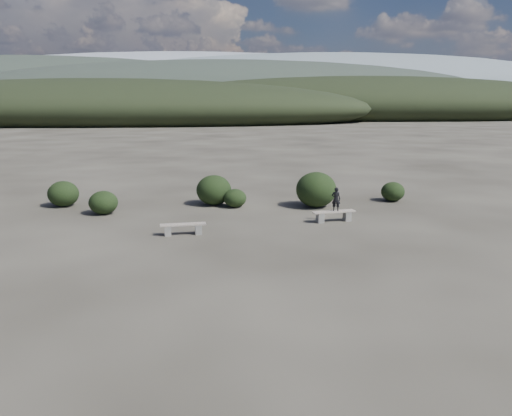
{
  "coord_description": "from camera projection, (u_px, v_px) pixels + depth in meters",
  "views": [
    {
      "loc": [
        -0.35,
        -13.27,
        4.8
      ],
      "look_at": [
        0.67,
        3.5,
        1.1
      ],
      "focal_mm": 35.0,
      "sensor_mm": 36.0,
      "label": 1
    }
  ],
  "objects": [
    {
      "name": "shrub_a",
      "position": [
        103.0,
        203.0,
        21.07
      ],
      "size": [
        1.21,
        1.21,
        0.99
      ],
      "primitive_type": "ellipsoid",
      "color": "black",
      "rests_on": "ground"
    },
    {
      "name": "bench_left",
      "position": [
        183.0,
        228.0,
        17.88
      ],
      "size": [
        1.66,
        0.55,
        0.41
      ],
      "rotation": [
        0.0,
        0.0,
        0.13
      ],
      "color": "gray",
      "rests_on": "ground"
    },
    {
      "name": "shrub_e",
      "position": [
        393.0,
        192.0,
        23.73
      ],
      "size": [
        1.11,
        1.11,
        0.92
      ],
      "primitive_type": "ellipsoid",
      "color": "black",
      "rests_on": "ground"
    },
    {
      "name": "shrub_b",
      "position": [
        214.0,
        190.0,
        22.87
      ],
      "size": [
        1.6,
        1.6,
        1.38
      ],
      "primitive_type": "ellipsoid",
      "color": "black",
      "rests_on": "ground"
    },
    {
      "name": "seated_person",
      "position": [
        336.0,
        199.0,
        19.68
      ],
      "size": [
        0.41,
        0.34,
        0.95
      ],
      "primitive_type": "imported",
      "rotation": [
        0.0,
        0.0,
        2.78
      ],
      "color": "black",
      "rests_on": "bench_right"
    },
    {
      "name": "ground",
      "position": [
        240.0,
        273.0,
        13.99
      ],
      "size": [
        1200.0,
        1200.0,
        0.0
      ],
      "primitive_type": "plane",
      "color": "#2D2923",
      "rests_on": "ground"
    },
    {
      "name": "bench_right",
      "position": [
        334.0,
        215.0,
        19.8
      ],
      "size": [
        1.77,
        0.69,
        0.43
      ],
      "rotation": [
        0.0,
        0.0,
        0.19
      ],
      "color": "gray",
      "rests_on": "ground"
    },
    {
      "name": "mountain_ridges",
      "position": [
        215.0,
        89.0,
        341.75
      ],
      "size": [
        500.0,
        400.0,
        56.0
      ],
      "color": "black",
      "rests_on": "ground"
    },
    {
      "name": "shrub_c",
      "position": [
        235.0,
        198.0,
        22.41
      ],
      "size": [
        1.04,
        1.04,
        0.83
      ],
      "primitive_type": "ellipsoid",
      "color": "black",
      "rests_on": "ground"
    },
    {
      "name": "shrub_d",
      "position": [
        316.0,
        190.0,
        22.38
      ],
      "size": [
        1.82,
        1.82,
        1.59
      ],
      "primitive_type": "ellipsoid",
      "color": "black",
      "rests_on": "ground"
    },
    {
      "name": "shrub_f",
      "position": [
        63.0,
        194.0,
        22.56
      ],
      "size": [
        1.37,
        1.37,
        1.16
      ],
      "primitive_type": "ellipsoid",
      "color": "black",
      "rests_on": "ground"
    }
  ]
}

